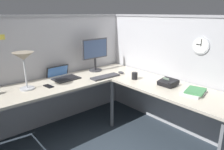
{
  "coord_description": "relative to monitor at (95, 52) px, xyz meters",
  "views": [
    {
      "loc": [
        -1.65,
        -1.95,
        1.61
      ],
      "look_at": [
        0.07,
        0.06,
        0.82
      ],
      "focal_mm": 33.79,
      "sensor_mm": 36.0,
      "label": 1
    }
  ],
  "objects": [
    {
      "name": "cell_phone",
      "position": [
        -0.88,
        -0.22,
        -0.29
      ],
      "size": [
        0.09,
        0.15,
        0.01
      ],
      "primitive_type": "cube",
      "rotation": [
        0.0,
        0.0,
        0.13
      ],
      "color": "black",
      "rests_on": "desk"
    },
    {
      "name": "cubicle_wall_right",
      "position": [
        0.64,
        -0.9,
        -0.23
      ],
      "size": [
        0.12,
        2.37,
        1.58
      ],
      "color": "#B2B2B7",
      "rests_on": "ground"
    },
    {
      "name": "desk_lamp_dome",
      "position": [
        -1.11,
        -0.13,
        0.07
      ],
      "size": [
        0.24,
        0.24,
        0.44
      ],
      "color": "#B7BABF",
      "rests_on": "desk"
    },
    {
      "name": "coffee_mug",
      "position": [
        0.14,
        -0.7,
        -0.25
      ],
      "size": [
        0.08,
        0.08,
        0.1
      ],
      "primitive_type": "cylinder",
      "color": "black",
      "rests_on": "desk"
    },
    {
      "name": "computer_mouse",
      "position": [
        0.19,
        -0.38,
        -0.28
      ],
      "size": [
        0.06,
        0.1,
        0.03
      ],
      "primitive_type": "ellipsoid",
      "color": "#38383D",
      "rests_on": "desk"
    },
    {
      "name": "wall_clock",
      "position": [
        0.58,
        -1.36,
        0.2
      ],
      "size": [
        0.04,
        0.22,
        0.22
      ],
      "color": "#B7BABF"
    },
    {
      "name": "laptop",
      "position": [
        -0.57,
        0.01,
        -0.27
      ],
      "size": [
        0.36,
        0.4,
        0.22
      ],
      "color": "#232326",
      "rests_on": "desk"
    },
    {
      "name": "keyboard",
      "position": [
        -0.11,
        -0.38,
        -0.28
      ],
      "size": [
        0.43,
        0.15,
        0.02
      ],
      "primitive_type": "cube",
      "rotation": [
        0.0,
        0.0,
        -0.01
      ],
      "color": "#38383D",
      "rests_on": "desk"
    },
    {
      "name": "book_stack",
      "position": [
        0.27,
        -1.51,
        -0.27
      ],
      "size": [
        0.32,
        0.26,
        0.04
      ],
      "color": "silver",
      "rests_on": "desk"
    },
    {
      "name": "office_phone",
      "position": [
        0.27,
        -1.16,
        -0.26
      ],
      "size": [
        0.19,
        0.21,
        0.11
      ],
      "color": "black",
      "rests_on": "desk"
    },
    {
      "name": "cubicle_wall_back",
      "position": [
        -0.6,
        0.23,
        -0.23
      ],
      "size": [
        2.57,
        0.12,
        1.58
      ],
      "color": "#B2B2B7",
      "rests_on": "ground"
    },
    {
      "name": "ground_plane",
      "position": [
        -0.23,
        -0.64,
        -1.02
      ],
      "size": [
        6.8,
        6.8,
        0.0
      ],
      "primitive_type": "plane",
      "color": "#2D3842"
    },
    {
      "name": "pinned_note_leftmost",
      "position": [
        -1.24,
        0.18,
        0.3
      ],
      "size": [
        0.08,
        0.0,
        0.06
      ],
      "primitive_type": "cube",
      "color": "#EAD84C"
    },
    {
      "name": "monitor",
      "position": [
        0.0,
        0.0,
        0.0
      ],
      "size": [
        0.46,
        0.2,
        0.5
      ],
      "color": "#38383D",
      "rests_on": "desk"
    },
    {
      "name": "desk",
      "position": [
        -0.38,
        -0.69,
        -0.39
      ],
      "size": [
        2.35,
        2.15,
        0.73
      ],
      "color": "beige",
      "rests_on": "ground"
    }
  ]
}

